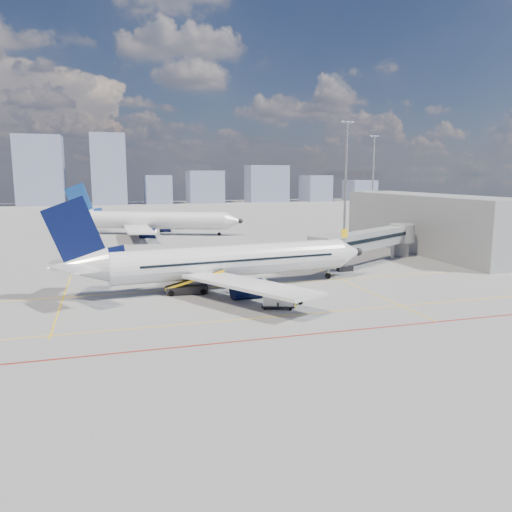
{
  "coord_description": "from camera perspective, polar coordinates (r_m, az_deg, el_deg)",
  "views": [
    {
      "loc": [
        -14.93,
        -49.92,
        13.5
      ],
      "look_at": [
        1.74,
        5.72,
        4.0
      ],
      "focal_mm": 35.0,
      "sensor_mm": 36.0,
      "label": 1
    }
  ],
  "objects": [
    {
      "name": "belt_loader",
      "position": [
        57.65,
        -7.75,
        -3.61
      ],
      "size": [
        6.86,
        2.24,
        2.76
      ],
      "rotation": [
        0.0,
        0.0,
        -0.1
      ],
      "color": "black",
      "rests_on": "ground"
    },
    {
      "name": "main_aircraft",
      "position": [
        59.4,
        -4.09,
        -0.7
      ],
      "size": [
        39.16,
        34.07,
        11.45
      ],
      "rotation": [
        0.0,
        0.0,
        0.1
      ],
      "color": "silver",
      "rests_on": "ground"
    },
    {
      "name": "ground",
      "position": [
        53.82,
        -0.02,
        -5.24
      ],
      "size": [
        420.0,
        420.0,
        0.0
      ],
      "primitive_type": "plane",
      "color": "gray",
      "rests_on": "ground"
    },
    {
      "name": "baggage_tug",
      "position": [
        52.76,
        4.07,
        -4.84
      ],
      "size": [
        2.01,
        1.3,
        1.34
      ],
      "rotation": [
        0.0,
        0.0,
        0.08
      ],
      "color": "silver",
      "rests_on": "ground"
    },
    {
      "name": "floodlight_mast_far",
      "position": [
        161.14,
        13.23,
        9.08
      ],
      "size": [
        3.2,
        0.61,
        25.45
      ],
      "color": "gray",
      "rests_on": "ground"
    },
    {
      "name": "distant_skyline",
      "position": [
        239.94,
        -17.59,
        8.36
      ],
      "size": [
        254.15,
        15.9,
        31.77
      ],
      "color": "slate",
      "rests_on": "ground"
    },
    {
      "name": "second_aircraft",
      "position": [
        115.79,
        -11.87,
        4.0
      ],
      "size": [
        39.15,
        33.05,
        12.03
      ],
      "rotation": [
        0.0,
        0.0,
        -0.41
      ],
      "color": "silver",
      "rests_on": "ground"
    },
    {
      "name": "ramp_worker",
      "position": [
        51.4,
        4.59,
        -4.85
      ],
      "size": [
        0.7,
        0.83,
        1.94
      ],
      "primitive_type": "imported",
      "rotation": [
        0.0,
        0.0,
        1.19
      ],
      "color": "#F1FF1A",
      "rests_on": "ground"
    },
    {
      "name": "cargo_dolly",
      "position": [
        50.96,
        2.54,
        -4.93
      ],
      "size": [
        3.59,
        2.51,
        1.8
      ],
      "rotation": [
        0.0,
        0.0,
        -0.35
      ],
      "color": "black",
      "rests_on": "ground"
    },
    {
      "name": "apron_markings",
      "position": [
        50.05,
        0.63,
        -6.35
      ],
      "size": [
        90.0,
        35.12,
        0.01
      ],
      "color": "yellow",
      "rests_on": "ground"
    },
    {
      "name": "jet_bridge",
      "position": [
        77.71,
        13.13,
        1.83
      ],
      "size": [
        23.55,
        15.78,
        6.3
      ],
      "color": "gray",
      "rests_on": "ground"
    },
    {
      "name": "terminal_block",
      "position": [
        94.06,
        19.14,
        3.59
      ],
      "size": [
        10.0,
        42.0,
        10.0
      ],
      "color": "gray",
      "rests_on": "ground"
    },
    {
      "name": "floodlight_mast_ne",
      "position": [
        117.51,
        10.23,
        9.19
      ],
      "size": [
        3.2,
        0.61,
        25.45
      ],
      "color": "gray",
      "rests_on": "ground"
    }
  ]
}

